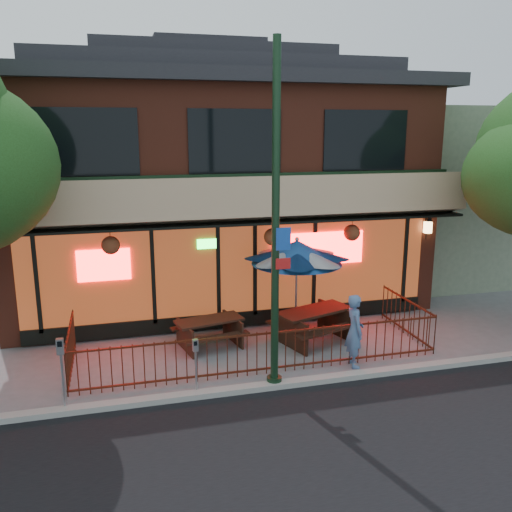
{
  "coord_description": "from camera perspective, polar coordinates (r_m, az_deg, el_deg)",
  "views": [
    {
      "loc": [
        -3.06,
        -10.5,
        5.32
      ],
      "look_at": [
        0.23,
        2.0,
        2.27
      ],
      "focal_mm": 38.0,
      "sensor_mm": 36.0,
      "label": 1
    }
  ],
  "objects": [
    {
      "name": "pedestrian",
      "position": [
        12.59,
        10.33,
        -7.73
      ],
      "size": [
        0.46,
        0.66,
        1.7
      ],
      "primitive_type": "imported",
      "rotation": [
        0.0,
        0.0,
        1.48
      ],
      "color": "#4E6E9C",
      "rests_on": "ground"
    },
    {
      "name": "street_light",
      "position": [
        10.77,
        2.07,
        1.65
      ],
      "size": [
        0.43,
        0.32,
        7.0
      ],
      "color": "black",
      "rests_on": "ground"
    },
    {
      "name": "parking_meter_near",
      "position": [
        11.14,
        -6.37,
        -10.59
      ],
      "size": [
        0.12,
        0.11,
        1.22
      ],
      "color": "#9B9DA4",
      "rests_on": "ground"
    },
    {
      "name": "curb",
      "position": [
        11.71,
        2.07,
        -13.42
      ],
      "size": [
        80.0,
        0.25,
        0.12
      ],
      "primitive_type": "cube",
      "color": "#999993",
      "rests_on": "ground"
    },
    {
      "name": "patio_umbrella",
      "position": [
        13.78,
        4.32,
        0.42
      ],
      "size": [
        2.32,
        2.32,
        2.65
      ],
      "color": "gray",
      "rests_on": "ground"
    },
    {
      "name": "ground",
      "position": [
        12.16,
        1.37,
        -12.65
      ],
      "size": [
        80.0,
        80.0,
        0.0
      ],
      "primitive_type": "plane",
      "color": "gray",
      "rests_on": "ground"
    },
    {
      "name": "picnic_table_left",
      "position": [
        13.65,
        -4.93,
        -7.6
      ],
      "size": [
        1.88,
        1.58,
        0.71
      ],
      "color": "#351D13",
      "rests_on": "ground"
    },
    {
      "name": "patio_fence",
      "position": [
        12.35,
        0.73,
        -9.03
      ],
      "size": [
        8.44,
        2.62,
        1.0
      ],
      "color": "#481C0F",
      "rests_on": "ground"
    },
    {
      "name": "restaurant_building",
      "position": [
        17.91,
        -4.97,
        9.43
      ],
      "size": [
        12.96,
        9.49,
        8.05
      ],
      "color": "maroon",
      "rests_on": "ground"
    },
    {
      "name": "parking_meter_far",
      "position": [
        11.04,
        -19.79,
        -10.52
      ],
      "size": [
        0.13,
        0.12,
        1.5
      ],
      "color": "#9B9DA4",
      "rests_on": "ground"
    },
    {
      "name": "picnic_table_right",
      "position": [
        13.97,
        6.07,
        -6.75
      ],
      "size": [
        2.33,
        2.04,
        0.84
      ],
      "color": "black",
      "rests_on": "ground"
    },
    {
      "name": "neighbor_building",
      "position": [
        21.96,
        18.78,
        6.53
      ],
      "size": [
        6.0,
        7.0,
        6.0
      ],
      "primitive_type": "cube",
      "color": "gray",
      "rests_on": "ground"
    }
  ]
}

